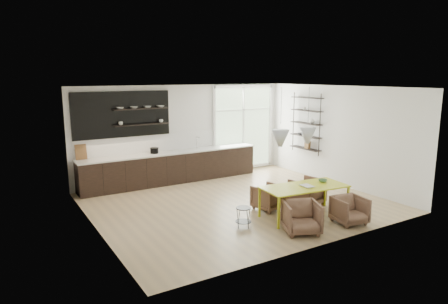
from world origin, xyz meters
TOP-DOWN VIEW (x-y plane):
  - room at (0.58, 1.10)m, footprint 7.02×6.01m
  - kitchen_run at (-0.69, 2.69)m, footprint 5.54×0.69m
  - right_shelving at (3.36, 1.17)m, footprint 0.26×1.22m
  - dining_table at (0.77, -1.62)m, footprint 2.04×1.08m
  - armchair_back_left at (0.38, -0.79)m, footprint 0.76×0.77m
  - armchair_back_right at (1.44, -0.99)m, footprint 0.82×0.84m
  - armchair_front_left at (0.07, -2.33)m, footprint 0.93×0.94m
  - armchair_front_right at (1.32, -2.47)m, footprint 0.73×0.75m
  - wire_stool at (-0.77, -1.45)m, footprint 0.34×0.34m
  - table_book at (0.68, -1.67)m, footprint 0.24×0.31m
  - table_bowl at (1.38, -1.57)m, footprint 0.20×0.20m

SIDE VIEW (x-z plane):
  - wire_stool at x=-0.77m, z-range 0.06..0.49m
  - armchair_front_right at x=1.32m, z-range 0.00..0.60m
  - armchair_back_left at x=0.38m, z-range 0.00..0.60m
  - armchair_front_left at x=0.07m, z-range 0.00..0.65m
  - armchair_back_right at x=1.44m, z-range 0.00..0.66m
  - kitchen_run at x=-0.69m, z-range -0.78..1.97m
  - dining_table at x=0.77m, z-range 0.31..1.03m
  - table_book at x=0.68m, z-range 0.72..0.75m
  - table_bowl at x=1.38m, z-range 0.72..0.78m
  - room at x=0.58m, z-range 0.00..2.92m
  - right_shelving at x=3.36m, z-range 0.70..2.60m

